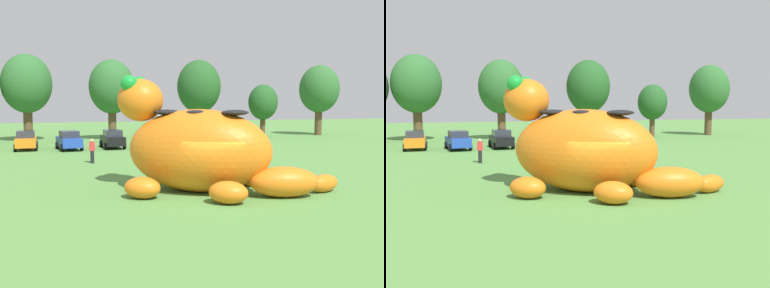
# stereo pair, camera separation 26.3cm
# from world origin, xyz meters

# --- Properties ---
(ground_plane) EXTENTS (160.00, 160.00, 0.00)m
(ground_plane) POSITION_xyz_m (0.00, 0.00, 0.00)
(ground_plane) COLOR #568E42
(giant_inflatable_creature) EXTENTS (10.47, 7.48, 5.47)m
(giant_inflatable_creature) POSITION_xyz_m (-0.06, 1.26, 2.00)
(giant_inflatable_creature) COLOR orange
(giant_inflatable_creature) RESTS_ON ground
(car_orange) EXTENTS (2.08, 4.17, 1.72)m
(car_orange) POSITION_xyz_m (-9.43, 22.77, 0.86)
(car_orange) COLOR orange
(car_orange) RESTS_ON ground
(car_blue) EXTENTS (2.44, 4.32, 1.72)m
(car_blue) POSITION_xyz_m (-5.74, 21.61, 0.86)
(car_blue) COLOR #2347B7
(car_blue) RESTS_ON ground
(car_black) EXTENTS (2.19, 4.22, 1.72)m
(car_black) POSITION_xyz_m (-1.85, 21.97, 0.86)
(car_black) COLOR black
(car_black) RESTS_ON ground
(box_truck) EXTENTS (3.22, 6.65, 2.95)m
(box_truck) POSITION_xyz_m (3.81, 23.13, 1.60)
(box_truck) COLOR silver
(box_truck) RESTS_ON ground
(tree_mid_left) EXTENTS (5.38, 5.38, 9.55)m
(tree_mid_left) POSITION_xyz_m (-9.96, 32.16, 6.25)
(tree_mid_left) COLOR brown
(tree_mid_left) RESTS_ON ground
(tree_centre_left) EXTENTS (5.17, 5.17, 9.18)m
(tree_centre_left) POSITION_xyz_m (-0.81, 31.66, 6.00)
(tree_centre_left) COLOR brown
(tree_centre_left) RESTS_ON ground
(tree_centre) EXTENTS (5.28, 5.28, 9.37)m
(tree_centre) POSITION_xyz_m (9.55, 31.05, 6.13)
(tree_centre) COLOR brown
(tree_centre) RESTS_ON ground
(tree_centre_right) EXTENTS (3.68, 3.68, 6.54)m
(tree_centre_right) POSITION_xyz_m (17.84, 30.50, 4.28)
(tree_centre_right) COLOR brown
(tree_centre_right) RESTS_ON ground
(tree_mid_right) EXTENTS (5.17, 5.17, 9.18)m
(tree_mid_right) POSITION_xyz_m (26.14, 30.81, 6.01)
(tree_mid_right) COLOR brown
(tree_mid_right) RESTS_ON ground
(spectator_near_inflatable) EXTENTS (0.38, 0.26, 1.71)m
(spectator_near_inflatable) POSITION_xyz_m (6.79, 8.73, 0.85)
(spectator_near_inflatable) COLOR #726656
(spectator_near_inflatable) RESTS_ON ground
(spectator_mid_field) EXTENTS (0.38, 0.26, 1.71)m
(spectator_mid_field) POSITION_xyz_m (-4.28, 12.29, 0.85)
(spectator_mid_field) COLOR black
(spectator_mid_field) RESTS_ON ground
(spectator_by_cars) EXTENTS (0.38, 0.26, 1.71)m
(spectator_by_cars) POSITION_xyz_m (3.65, 18.76, 0.85)
(spectator_by_cars) COLOR #726656
(spectator_by_cars) RESTS_ON ground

